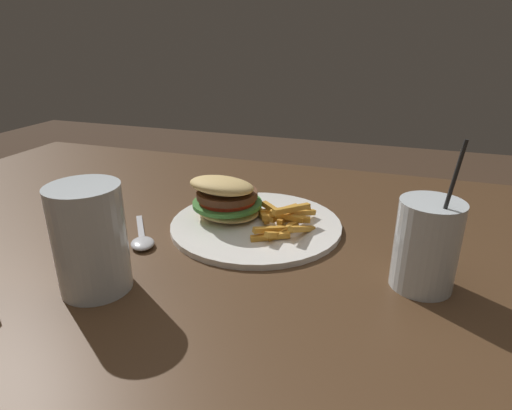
{
  "coord_description": "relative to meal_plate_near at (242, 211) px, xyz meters",
  "views": [
    {
      "loc": [
        -0.29,
        0.4,
        1.07
      ],
      "look_at": [
        -0.07,
        -0.24,
        0.79
      ],
      "focal_mm": 30.0,
      "sensor_mm": 36.0,
      "label": 1
    }
  ],
  "objects": [
    {
      "name": "spoon",
      "position": [
        0.13,
        0.12,
        -0.02
      ],
      "size": [
        0.11,
        0.13,
        0.01
      ],
      "rotation": [
        0.0,
        0.0,
        2.2
      ],
      "color": "silver",
      "rests_on": "dining_table"
    },
    {
      "name": "beer_glass",
      "position": [
        0.11,
        0.25,
        0.04
      ],
      "size": [
        0.09,
        0.09,
        0.15
      ],
      "color": "silver",
      "rests_on": "dining_table"
    },
    {
      "name": "meal_plate_near",
      "position": [
        0.0,
        0.0,
        0.0
      ],
      "size": [
        0.3,
        0.3,
        0.1
      ],
      "color": "white",
      "rests_on": "dining_table"
    },
    {
      "name": "dining_table",
      "position": [
        0.04,
        0.24,
        -0.12
      ],
      "size": [
        1.45,
        1.27,
        0.75
      ],
      "color": "#4C331E",
      "rests_on": "ground_plane"
    },
    {
      "name": "juice_glass",
      "position": [
        -0.3,
        0.1,
        0.03
      ],
      "size": [
        0.08,
        0.08,
        0.21
      ],
      "color": "silver",
      "rests_on": "dining_table"
    }
  ]
}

